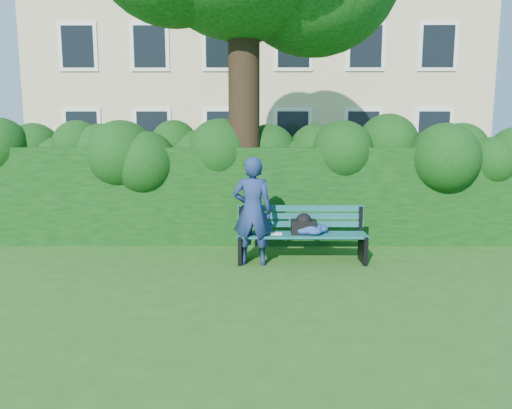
{
  "coord_description": "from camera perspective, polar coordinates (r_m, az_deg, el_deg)",
  "views": [
    {
      "loc": [
        0.04,
        -7.23,
        2.19
      ],
      "look_at": [
        0.0,
        0.6,
        0.95
      ],
      "focal_mm": 35.0,
      "sensor_mm": 36.0,
      "label": 1
    }
  ],
  "objects": [
    {
      "name": "apartment_building",
      "position": [
        21.56,
        0.21,
        19.17
      ],
      "size": [
        16.0,
        8.08,
        12.0
      ],
      "color": "#C8B286",
      "rests_on": "ground"
    },
    {
      "name": "man_reading",
      "position": [
        7.84,
        -0.4,
        -0.76
      ],
      "size": [
        0.66,
        0.47,
        1.72
      ],
      "primitive_type": "imported",
      "rotation": [
        0.0,
        0.0,
        3.05
      ],
      "color": "navy",
      "rests_on": "ground"
    },
    {
      "name": "ground",
      "position": [
        7.55,
        -0.03,
        -7.85
      ],
      "size": [
        80.0,
        80.0,
        0.0
      ],
      "primitive_type": "plane",
      "color": "#235219",
      "rests_on": "ground"
    },
    {
      "name": "park_bench",
      "position": [
        8.11,
        5.47,
        -3.06
      ],
      "size": [
        2.08,
        0.56,
        0.89
      ],
      "rotation": [
        0.0,
        0.0,
        -0.0
      ],
      "color": "#0D4341",
      "rests_on": "ground"
    },
    {
      "name": "hedge",
      "position": [
        9.52,
        0.05,
        1.21
      ],
      "size": [
        10.0,
        1.0,
        1.8
      ],
      "color": "black",
      "rests_on": "ground"
    }
  ]
}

